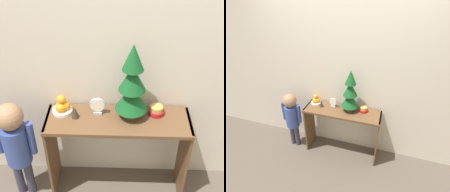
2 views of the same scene
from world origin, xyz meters
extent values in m
plane|color=brown|center=(0.00, 0.00, 0.00)|extent=(12.00, 12.00, 0.00)
cube|color=beige|center=(0.00, 0.40, 1.25)|extent=(7.00, 0.05, 2.50)
cube|color=brown|center=(0.00, 0.18, 0.77)|extent=(1.10, 0.35, 0.03)
cube|color=brown|center=(-0.54, 0.18, 0.39)|extent=(0.02, 0.33, 0.79)
cube|color=brown|center=(0.54, 0.18, 0.39)|extent=(0.02, 0.33, 0.79)
cylinder|color=#4C3828|center=(0.10, 0.22, 0.81)|extent=(0.12, 0.12, 0.05)
cylinder|color=brown|center=(0.10, 0.22, 0.86)|extent=(0.02, 0.02, 0.04)
cone|color=#145123|center=(0.10, 0.22, 0.96)|extent=(0.24, 0.24, 0.20)
cone|color=#145123|center=(0.10, 0.22, 1.13)|extent=(0.20, 0.20, 0.20)
cone|color=#145123|center=(0.10, 0.22, 1.30)|extent=(0.15, 0.15, 0.20)
sphere|color=silver|center=(0.07, 0.27, 1.00)|extent=(0.04, 0.04, 0.04)
sphere|color=silver|center=(0.05, 0.27, 1.05)|extent=(0.04, 0.04, 0.04)
sphere|color=silver|center=(0.09, 0.28, 1.13)|extent=(0.05, 0.05, 0.05)
sphere|color=#2D4CA8|center=(0.12, 0.31, 0.99)|extent=(0.05, 0.05, 0.05)
sphere|color=silver|center=(0.15, 0.23, 1.19)|extent=(0.04, 0.04, 0.04)
cylinder|color=silver|center=(-0.43, 0.25, 0.80)|extent=(0.16, 0.16, 0.03)
sphere|color=orange|center=(-0.41, 0.26, 0.84)|extent=(0.08, 0.08, 0.08)
sphere|color=orange|center=(-0.44, 0.27, 0.84)|extent=(0.08, 0.08, 0.08)
sphere|color=orange|center=(-0.44, 0.23, 0.84)|extent=(0.08, 0.08, 0.08)
sphere|color=orange|center=(-0.43, 0.25, 0.91)|extent=(0.07, 0.07, 0.07)
cylinder|color=#AD1923|center=(0.29, 0.25, 0.81)|extent=(0.12, 0.12, 0.04)
cylinder|color=gold|center=(0.29, 0.25, 0.84)|extent=(0.10, 0.10, 0.04)
cube|color=#B2B2B7|center=(-0.16, 0.24, 0.80)|extent=(0.07, 0.04, 0.02)
cylinder|color=#B2B2B7|center=(-0.16, 0.24, 0.87)|extent=(0.12, 0.02, 0.12)
cylinder|color=white|center=(-0.16, 0.23, 0.87)|extent=(0.10, 0.00, 0.10)
cone|color=#382D23|center=(-0.32, 0.19, 0.84)|extent=(0.06, 0.06, 0.10)
cylinder|color=#38384C|center=(-0.84, 0.09, 0.20)|extent=(0.07, 0.07, 0.40)
cylinder|color=#38384C|center=(-0.75, 0.09, 0.20)|extent=(0.07, 0.07, 0.40)
cylinder|color=#384C93|center=(-0.79, 0.09, 0.58)|extent=(0.20, 0.20, 0.36)
sphere|color=#997051|center=(-0.79, 0.09, 0.86)|extent=(0.21, 0.21, 0.21)
cylinder|color=#384C93|center=(-0.92, 0.09, 0.65)|extent=(0.06, 0.06, 0.31)
cylinder|color=#384C93|center=(-0.66, 0.09, 0.65)|extent=(0.06, 0.06, 0.31)
camera|label=1|loc=(0.02, -1.61, 2.34)|focal=50.00mm
camera|label=2|loc=(0.56, -1.82, 2.21)|focal=28.00mm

